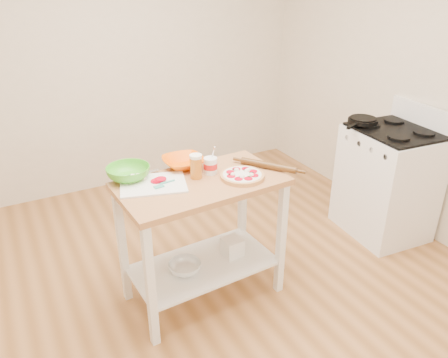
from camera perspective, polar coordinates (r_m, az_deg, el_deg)
room_shell at (r=2.46m, az=-0.23°, el=7.86°), size 4.04×4.54×2.74m
prep_island at (r=2.88m, az=-2.88°, el=-4.88°), size 1.08×0.63×0.90m
gas_stove at (r=3.96m, az=20.51°, el=-0.34°), size 0.65×0.74×1.11m
skillet at (r=3.81m, az=17.62°, el=7.25°), size 0.37×0.24×0.03m
pizza at (r=2.79m, az=2.39°, el=0.48°), size 0.28×0.28×0.04m
cutting_board at (r=2.74m, az=-9.30°, el=-0.60°), size 0.47×0.40×0.04m
spatula at (r=2.70m, az=-7.91°, el=-0.67°), size 0.15×0.06×0.01m
knife at (r=2.84m, az=-11.63°, el=0.44°), size 0.27×0.04×0.01m
orange_bowl at (r=2.95m, az=-5.33°, el=2.19°), size 0.29×0.29×0.07m
green_bowl at (r=2.82m, az=-12.38°, el=0.77°), size 0.31×0.31×0.09m
beer_pint at (r=2.77m, az=-3.68°, el=1.68°), size 0.08×0.08×0.16m
yogurt_tub at (r=2.84m, az=-1.78°, el=1.77°), size 0.09×0.09×0.19m
rolling_pin at (r=2.92m, az=5.83°, el=1.73°), size 0.26×0.34×0.05m
shelf_glass_bowl at (r=3.01m, az=-5.13°, el=-11.43°), size 0.27×0.27×0.07m
shelf_bin at (r=3.14m, az=1.08°, el=-8.84°), size 0.14×0.14×0.13m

